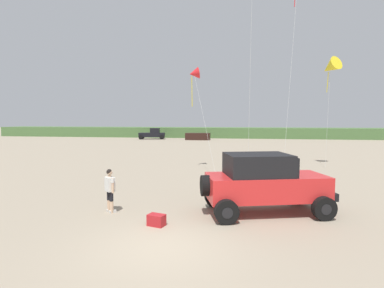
# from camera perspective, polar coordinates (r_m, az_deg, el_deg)

# --- Properties ---
(ground_plane) EXTENTS (220.00, 220.00, 0.00)m
(ground_plane) POSITION_cam_1_polar(r_m,az_deg,el_deg) (8.99, -5.60, -18.59)
(ground_plane) COLOR gray
(dune_ridge) EXTENTS (90.00, 6.21, 1.95)m
(dune_ridge) POSITION_cam_1_polar(r_m,az_deg,el_deg) (60.24, 4.23, 2.17)
(dune_ridge) COLOR #4C703D
(dune_ridge) RESTS_ON ground_plane
(jeep) EXTENTS (5.02, 3.46, 2.26)m
(jeep) POSITION_cam_1_polar(r_m,az_deg,el_deg) (11.85, 13.38, -6.90)
(jeep) COLOR red
(jeep) RESTS_ON ground_plane
(person_watching) EXTENTS (0.50, 0.47, 1.67)m
(person_watching) POSITION_cam_1_polar(r_m,az_deg,el_deg) (12.10, -15.10, -7.98)
(person_watching) COLOR #DBB28E
(person_watching) RESTS_ON ground_plane
(cooler_box) EXTENTS (0.64, 0.50, 0.38)m
(cooler_box) POSITION_cam_1_polar(r_m,az_deg,el_deg) (10.54, -6.67, -13.95)
(cooler_box) COLOR #B21E23
(cooler_box) RESTS_ON ground_plane
(distant_pickup) EXTENTS (4.87, 3.14, 1.98)m
(distant_pickup) POSITION_cam_1_polar(r_m,az_deg,el_deg) (55.41, -7.37, 1.89)
(distant_pickup) COLOR black
(distant_pickup) RESTS_ON ground_plane
(distant_sedan) EXTENTS (4.21, 1.73, 1.20)m
(distant_sedan) POSITION_cam_1_polar(r_m,az_deg,el_deg) (52.68, 1.10, 1.42)
(distant_sedan) COLOR black
(distant_sedan) RESTS_ON ground_plane
(kite_black_sled) EXTENTS (2.47, 4.66, 7.10)m
(kite_black_sled) POSITION_cam_1_polar(r_m,az_deg,el_deg) (21.49, 0.40, 12.99)
(kite_black_sled) COLOR red
(kite_black_sled) RESTS_ON ground_plane
(kite_white_parafoil) EXTENTS (1.92, 2.14, 8.24)m
(kite_white_parafoil) POSITION_cam_1_polar(r_m,az_deg,el_deg) (25.26, 24.46, 12.96)
(kite_white_parafoil) COLOR yellow
(kite_white_parafoil) RESTS_ON ground_plane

